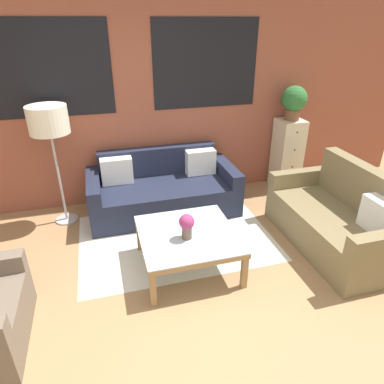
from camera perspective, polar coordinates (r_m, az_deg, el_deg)
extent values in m
plane|color=#9E754C|center=(3.15, -1.71, -20.56)|extent=(16.00, 16.00, 0.00)
cube|color=brown|center=(4.64, -9.59, 15.04)|extent=(8.40, 0.08, 2.80)
cube|color=black|center=(4.53, -22.56, 18.34)|extent=(1.40, 0.01, 1.10)
cube|color=black|center=(4.73, 2.35, 20.50)|extent=(1.40, 0.01, 1.10)
cube|color=silver|center=(4.11, -2.73, -7.50)|extent=(2.22, 1.55, 0.00)
cube|color=#1E2338|center=(4.50, -4.49, -1.39)|extent=(1.59, 0.72, 0.40)
cube|color=#1E2338|center=(4.80, -5.63, 3.01)|extent=(1.59, 0.16, 0.78)
cube|color=#1E2338|center=(4.47, -15.81, -1.29)|extent=(0.16, 0.88, 0.58)
cube|color=#1E2338|center=(4.74, 5.69, 1.36)|extent=(0.16, 0.88, 0.58)
cube|color=white|center=(4.53, -12.42, 3.47)|extent=(0.40, 0.16, 0.34)
cube|color=white|center=(4.71, 1.44, 5.02)|extent=(0.40, 0.16, 0.34)
cube|color=olive|center=(4.14, 21.23, -5.86)|extent=(0.64, 1.33, 0.42)
cube|color=olive|center=(4.26, 26.14, -2.03)|extent=(0.16, 1.33, 0.92)
cube|color=olive|center=(4.65, 17.14, -0.06)|extent=(0.80, 0.14, 0.62)
cube|color=olive|center=(3.70, 29.02, -10.01)|extent=(0.80, 0.14, 0.62)
cube|color=white|center=(3.83, 28.84, -3.71)|extent=(0.16, 0.40, 0.34)
cube|color=silver|center=(3.44, -0.73, -6.96)|extent=(0.95, 0.95, 0.01)
cube|color=#99754C|center=(3.10, 1.47, -11.90)|extent=(0.95, 0.05, 0.05)
cube|color=#99754C|center=(3.82, -2.48, -3.72)|extent=(0.95, 0.05, 0.05)
cube|color=#99754C|center=(3.39, -8.20, -8.47)|extent=(0.05, 0.95, 0.05)
cube|color=#99754C|center=(3.58, 6.31, -6.25)|extent=(0.05, 0.95, 0.05)
cube|color=#99754C|center=(3.16, -6.56, -15.53)|extent=(0.05, 0.06, 0.40)
cube|color=#99754C|center=(3.35, 8.73, -12.73)|extent=(0.05, 0.06, 0.40)
cube|color=#99754C|center=(3.85, -8.79, -6.93)|extent=(0.05, 0.06, 0.40)
cube|color=#99754C|center=(4.01, 3.74, -5.12)|extent=(0.05, 0.06, 0.40)
cylinder|color=#B2B2B7|center=(4.72, -20.09, -4.27)|extent=(0.28, 0.28, 0.02)
cylinder|color=#B2B2B7|center=(4.47, -21.24, 2.11)|extent=(0.03, 0.03, 1.14)
cylinder|color=beige|center=(4.24, -22.88, 11.04)|extent=(0.45, 0.45, 0.32)
cube|color=beige|center=(5.33, 15.54, 6.11)|extent=(0.36, 0.37, 1.04)
sphere|color=#38332D|center=(5.06, 17.14, 9.47)|extent=(0.02, 0.02, 0.02)
sphere|color=#38332D|center=(5.14, 16.75, 6.72)|extent=(0.02, 0.02, 0.02)
sphere|color=#38332D|center=(5.23, 16.38, 4.05)|extent=(0.02, 0.02, 0.02)
sphere|color=#38332D|center=(5.33, 16.03, 1.48)|extent=(0.02, 0.02, 0.02)
cylinder|color=brown|center=(5.16, 16.36, 12.26)|extent=(0.20, 0.20, 0.15)
sphere|color=#2D6B33|center=(5.12, 16.69, 14.68)|extent=(0.35, 0.35, 0.35)
cylinder|color=brown|center=(3.33, -0.87, -6.72)|extent=(0.10, 0.10, 0.13)
sphere|color=#9E3366|center=(3.26, -0.89, -4.99)|extent=(0.15, 0.15, 0.15)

